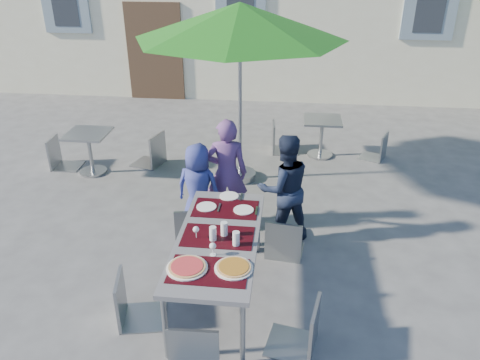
# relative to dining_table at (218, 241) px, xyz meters

# --- Properties ---
(ground) EXTENTS (90.00, 90.00, 0.00)m
(ground) POSITION_rel_dining_table_xyz_m (-0.54, -0.58, -0.70)
(ground) COLOR #4C4D4F
(ground) RESTS_ON ground
(dining_table) EXTENTS (0.80, 1.85, 0.76)m
(dining_table) POSITION_rel_dining_table_xyz_m (0.00, 0.00, 0.00)
(dining_table) COLOR #4A494F
(dining_table) RESTS_ON ground
(pizza_near_left) EXTENTS (0.37, 0.37, 0.03)m
(pizza_near_left) POSITION_rel_dining_table_xyz_m (-0.19, -0.54, 0.07)
(pizza_near_left) COLOR white
(pizza_near_left) RESTS_ON dining_table
(pizza_near_right) EXTENTS (0.35, 0.35, 0.03)m
(pizza_near_right) POSITION_rel_dining_table_xyz_m (0.22, -0.50, 0.07)
(pizza_near_right) COLOR white
(pizza_near_right) RESTS_ON dining_table
(glassware) EXTENTS (0.47, 0.40, 0.15)m
(glassware) POSITION_rel_dining_table_xyz_m (0.04, -0.08, 0.13)
(glassware) COLOR silver
(glassware) RESTS_ON dining_table
(place_settings) EXTENTS (0.67, 0.51, 0.01)m
(place_settings) POSITION_rel_dining_table_xyz_m (0.00, 0.64, 0.06)
(place_settings) COLOR white
(place_settings) RESTS_ON dining_table
(child_0) EXTENTS (0.64, 0.48, 1.19)m
(child_0) POSITION_rel_dining_table_xyz_m (-0.45, 1.27, -0.10)
(child_0) COLOR navy
(child_0) RESTS_ON ground
(child_1) EXTENTS (0.57, 0.41, 1.46)m
(child_1) POSITION_rel_dining_table_xyz_m (-0.11, 1.47, 0.03)
(child_1) COLOR #5A3772
(child_1) RESTS_ON ground
(child_2) EXTENTS (0.77, 0.60, 1.38)m
(child_2) POSITION_rel_dining_table_xyz_m (0.62, 1.23, -0.01)
(child_2) COLOR #1A2239
(child_2) RESTS_ON ground
(chair_0) EXTENTS (0.54, 0.54, 1.03)m
(chair_0) POSITION_rel_dining_table_xyz_m (-0.45, 0.91, -0.09)
(chair_0) COLOR gray
(chair_0) RESTS_ON ground
(chair_1) EXTENTS (0.51, 0.52, 0.88)m
(chair_1) POSITION_rel_dining_table_xyz_m (0.01, 0.89, -0.19)
(chair_1) COLOR gray
(chair_1) RESTS_ON ground
(chair_2) EXTENTS (0.48, 0.48, 0.97)m
(chair_2) POSITION_rel_dining_table_xyz_m (0.66, 0.79, -0.13)
(chair_2) COLOR gray
(chair_2) RESTS_ON ground
(chair_3) EXTENTS (0.51, 0.51, 0.97)m
(chair_3) POSITION_rel_dining_table_xyz_m (-0.80, -0.43, -0.13)
(chair_3) COLOR gray
(chair_3) RESTS_ON ground
(chair_4) EXTENTS (0.51, 0.51, 0.98)m
(chair_4) POSITION_rel_dining_table_xyz_m (0.86, -0.62, -0.12)
(chair_4) COLOR gray
(chair_4) RESTS_ON ground
(chair_5) EXTENTS (0.45, 0.46, 0.99)m
(chair_5) POSITION_rel_dining_table_xyz_m (-0.05, -1.14, -0.12)
(chair_5) COLOR gray
(chair_5) RESTS_ON ground
(patio_umbrella) EXTENTS (3.00, 3.00, 2.65)m
(patio_umbrella) POSITION_rel_dining_table_xyz_m (-0.09, 2.80, 1.70)
(patio_umbrella) COLOR #9FA2A6
(patio_umbrella) RESTS_ON ground
(cafe_table_0) EXTENTS (0.65, 0.65, 0.70)m
(cafe_table_0) POSITION_rel_dining_table_xyz_m (-2.51, 2.75, -0.24)
(cafe_table_0) COLOR #9FA2A6
(cafe_table_0) RESTS_ON ground
(bg_chair_l_0) EXTENTS (0.45, 0.45, 0.97)m
(bg_chair_l_0) POSITION_rel_dining_table_xyz_m (-3.11, 2.90, -0.13)
(bg_chair_l_0) COLOR gray
(bg_chair_l_0) RESTS_ON ground
(bg_chair_r_0) EXTENTS (0.57, 0.57, 1.05)m
(bg_chair_r_0) POSITION_rel_dining_table_xyz_m (-1.61, 3.15, -0.08)
(bg_chair_r_0) COLOR gray
(bg_chair_r_0) RESTS_ON ground
(cafe_table_1) EXTENTS (0.64, 0.64, 0.68)m
(cafe_table_1) POSITION_rel_dining_table_xyz_m (1.21, 3.85, -0.25)
(cafe_table_1) COLOR #9FA2A6
(cafe_table_1) RESTS_ON ground
(bg_chair_l_1) EXTENTS (0.49, 0.48, 1.00)m
(bg_chair_l_1) POSITION_rel_dining_table_xyz_m (0.48, 3.98, -0.11)
(bg_chair_l_1) COLOR gray
(bg_chair_l_1) RESTS_ON ground
(bg_chair_r_1) EXTENTS (0.52, 0.52, 0.88)m
(bg_chair_r_1) POSITION_rel_dining_table_xyz_m (2.19, 3.83, -0.18)
(bg_chair_r_1) COLOR gray
(bg_chair_r_1) RESTS_ON ground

